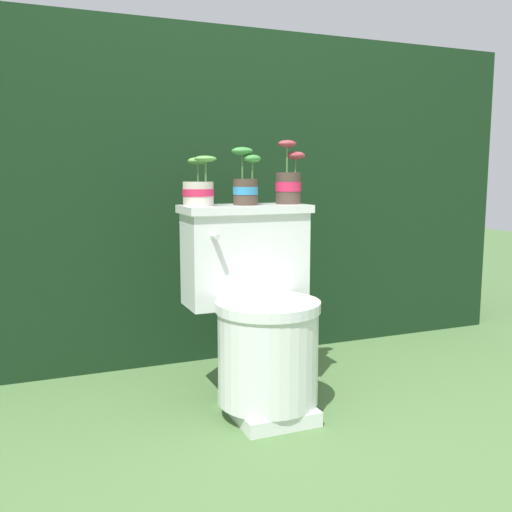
# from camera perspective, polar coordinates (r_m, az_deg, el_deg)

# --- Properties ---
(ground_plane) EXTENTS (12.00, 12.00, 0.00)m
(ground_plane) POSITION_cam_1_polar(r_m,az_deg,el_deg) (2.15, 3.17, -15.52)
(ground_plane) COLOR #4C703D
(hedge_backdrop) EXTENTS (3.13, 0.62, 1.52)m
(hedge_backdrop) POSITION_cam_1_polar(r_m,az_deg,el_deg) (2.92, -5.32, 6.08)
(hedge_backdrop) COLOR black
(hedge_backdrop) RESTS_ON ground
(toilet) EXTENTS (0.49, 0.52, 0.75)m
(toilet) POSITION_cam_1_polar(r_m,az_deg,el_deg) (2.11, 0.22, -5.73)
(toilet) COLOR silver
(toilet) RESTS_ON ground
(potted_plant_left) EXTENTS (0.12, 0.14, 0.18)m
(potted_plant_left) POSITION_cam_1_polar(r_m,az_deg,el_deg) (2.13, -5.76, 6.71)
(potted_plant_left) COLOR beige
(potted_plant_left) RESTS_ON toilet
(potted_plant_midleft) EXTENTS (0.11, 0.09, 0.22)m
(potted_plant_midleft) POSITION_cam_1_polar(r_m,az_deg,el_deg) (2.17, -1.05, 7.15)
(potted_plant_midleft) COLOR #47382D
(potted_plant_midleft) RESTS_ON toilet
(potted_plant_middle) EXTENTS (0.12, 0.10, 0.25)m
(potted_plant_middle) POSITION_cam_1_polar(r_m,az_deg,el_deg) (2.26, 3.30, 7.38)
(potted_plant_middle) COLOR #47382D
(potted_plant_middle) RESTS_ON toilet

